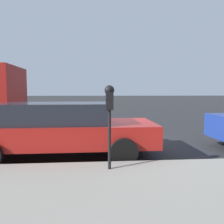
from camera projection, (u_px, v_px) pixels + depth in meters
name	position (u px, v px, depth m)	size (l,w,h in m)	color
ground_plane	(105.00, 145.00, 6.91)	(220.00, 220.00, 0.00)	#2B2B2D
parking_meter	(109.00, 105.00, 4.15)	(0.21, 0.19, 1.62)	black
car_red	(61.00, 128.00, 5.70)	(2.07, 4.79, 1.39)	#B21E19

